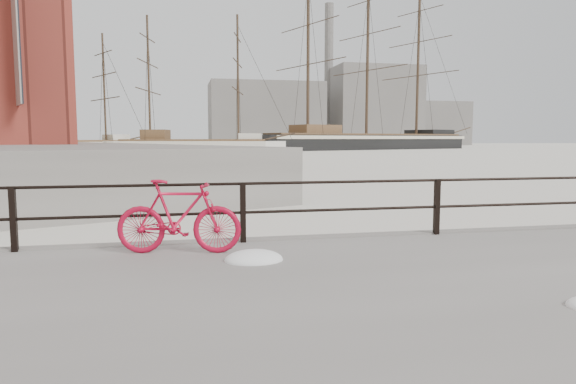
{
  "coord_description": "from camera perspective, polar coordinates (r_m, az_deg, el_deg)",
  "views": [
    {
      "loc": [
        -4.5,
        -8.54,
        2.07
      ],
      "look_at": [
        -2.39,
        1.5,
        1.0
      ],
      "focal_mm": 32.0,
      "sensor_mm": 36.0,
      "label": 1
    }
  ],
  "objects": [
    {
      "name": "schooner_left",
      "position": [
        88.46,
        -23.17,
        4.13
      ],
      "size": [
        29.06,
        23.43,
        19.95
      ],
      "primitive_type": null,
      "rotation": [
        0.0,
        0.0,
        0.51
      ],
      "color": "white",
      "rests_on": "ground"
    },
    {
      "name": "ground",
      "position": [
        9.87,
        15.65,
        -6.37
      ],
      "size": [
        400.0,
        400.0,
        0.0
      ],
      "primitive_type": "plane",
      "color": "white",
      "rests_on": "ground"
    },
    {
      "name": "schooner_mid",
      "position": [
        83.02,
        -10.34,
        4.42
      ],
      "size": [
        33.14,
        19.95,
        22.07
      ],
      "primitive_type": null,
      "rotation": [
        0.0,
        0.0,
        -0.24
      ],
      "color": "beige",
      "rests_on": "ground"
    },
    {
      "name": "industrial_mid",
      "position": [
        164.96,
        9.41,
        9.32
      ],
      "size": [
        26.0,
        20.0,
        24.0
      ],
      "primitive_type": "cube",
      "color": "gray",
      "rests_on": "ground"
    },
    {
      "name": "guardrail",
      "position": [
        9.6,
        16.2,
        -1.59
      ],
      "size": [
        28.0,
        0.1,
        1.0
      ],
      "primitive_type": null,
      "color": "black",
      "rests_on": "promenade"
    },
    {
      "name": "barque_black",
      "position": [
        101.19,
        8.67,
        4.71
      ],
      "size": [
        65.29,
        42.61,
        35.06
      ],
      "primitive_type": null,
      "rotation": [
        0.0,
        0.0,
        0.39
      ],
      "color": "black",
      "rests_on": "ground"
    },
    {
      "name": "industrial_east",
      "position": [
        178.79,
        15.74,
        7.31
      ],
      "size": [
        20.0,
        16.0,
        14.0
      ],
      "primitive_type": "cube",
      "color": "gray",
      "rests_on": "ground"
    },
    {
      "name": "industrial_west",
      "position": [
        150.71,
        -2.54,
        8.58
      ],
      "size": [
        32.0,
        18.0,
        18.0
      ],
      "primitive_type": "cube",
      "color": "gray",
      "rests_on": "ground"
    },
    {
      "name": "bicycle",
      "position": [
        7.84,
        -12.04,
        -2.69
      ],
      "size": [
        1.87,
        0.63,
        1.12
      ],
      "primitive_type": "imported",
      "rotation": [
        0.0,
        0.0,
        -0.19
      ],
      "color": "#B60C2B",
      "rests_on": "promenade"
    },
    {
      "name": "smokestack",
      "position": [
        166.42,
        4.55,
        12.81
      ],
      "size": [
        2.8,
        2.8,
        44.0
      ],
      "primitive_type": "cylinder",
      "color": "gray",
      "rests_on": "ground"
    }
  ]
}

